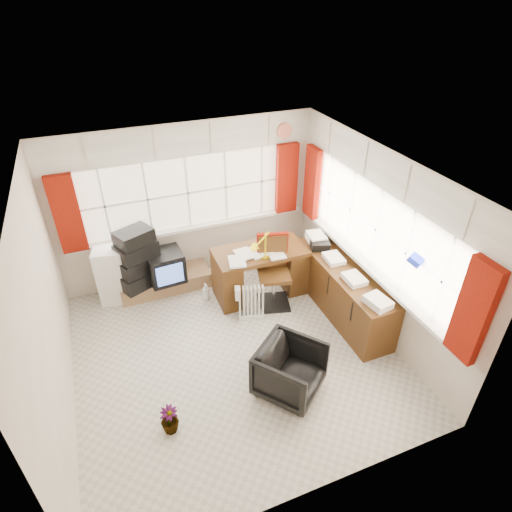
{
  "coord_description": "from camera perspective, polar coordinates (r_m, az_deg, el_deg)",
  "views": [
    {
      "loc": [
        -1.23,
        -3.85,
        4.18
      ],
      "look_at": [
        0.53,
        0.55,
        1.06
      ],
      "focal_mm": 30.0,
      "sensor_mm": 36.0,
      "label": 1
    }
  ],
  "objects": [
    {
      "name": "desk_lamp",
      "position": [
        5.97,
        1.28,
        2.22
      ],
      "size": [
        0.17,
        0.15,
        0.44
      ],
      "color": "yellow",
      "rests_on": "desk"
    },
    {
      "name": "file_tray",
      "position": [
        6.51,
        8.42,
        1.76
      ],
      "size": [
        0.37,
        0.42,
        0.12
      ],
      "primitive_type": "cube",
      "rotation": [
        0.0,
        0.0,
        -0.31
      ],
      "color": "black",
      "rests_on": "credenza"
    },
    {
      "name": "task_chair",
      "position": [
        6.28,
        2.28,
        -1.53
      ],
      "size": [
        0.57,
        0.59,
        1.11
      ],
      "color": "black",
      "rests_on": "ground"
    },
    {
      "name": "spray_bottle_a",
      "position": [
        6.57,
        -6.7,
        -4.77
      ],
      "size": [
        0.14,
        0.14,
        0.3
      ],
      "primitive_type": "imported",
      "rotation": [
        0.0,
        0.0,
        0.24
      ],
      "color": "white",
      "rests_on": "ground"
    },
    {
      "name": "office_chair",
      "position": [
        5.17,
        4.57,
        -14.97
      ],
      "size": [
        0.99,
        1.0,
        0.65
      ],
      "primitive_type": "imported",
      "rotation": [
        0.0,
        0.0,
        0.68
      ],
      "color": "black",
      "rests_on": "ground"
    },
    {
      "name": "radiator",
      "position": [
        6.17,
        -0.64,
        -6.56
      ],
      "size": [
        0.39,
        0.24,
        0.55
      ],
      "color": "white",
      "rests_on": "ground"
    },
    {
      "name": "room_walls",
      "position": [
        4.85,
        -3.41,
        -0.27
      ],
      "size": [
        4.0,
        4.0,
        4.0
      ],
      "color": "beige",
      "rests_on": "ground"
    },
    {
      "name": "tv_bench",
      "position": [
        6.92,
        -12.01,
        -3.35
      ],
      "size": [
        1.4,
        0.5,
        0.25
      ],
      "primitive_type": "cube",
      "color": "#A57A52",
      "rests_on": "ground"
    },
    {
      "name": "window_right",
      "position": [
        5.95,
        14.78,
        -0.86
      ],
      "size": [
        0.12,
        3.7,
        3.6
      ],
      "color": "beige",
      "rests_on": "room_walls"
    },
    {
      "name": "overhead_cabinets",
      "position": [
        5.65,
        2.68,
        13.35
      ],
      "size": [
        3.98,
        3.98,
        0.48
      ],
      "color": "white",
      "rests_on": "room_walls"
    },
    {
      "name": "spray_bottle_b",
      "position": [
        6.89,
        -12.66,
        -3.96
      ],
      "size": [
        0.12,
        0.12,
        0.19
      ],
      "primitive_type": "imported",
      "rotation": [
        0.0,
        0.0,
        -0.78
      ],
      "color": "#8ED4D1",
      "rests_on": "ground"
    },
    {
      "name": "curtains",
      "position": [
        5.9,
        2.21,
        5.85
      ],
      "size": [
        3.83,
        3.83,
        1.15
      ],
      "color": "maroon",
      "rests_on": "room_walls"
    },
    {
      "name": "desk",
      "position": [
        6.49,
        0.53,
        -1.86
      ],
      "size": [
        1.37,
        0.68,
        0.82
      ],
      "color": "#5A3715",
      "rests_on": "ground"
    },
    {
      "name": "credenza",
      "position": [
        6.29,
        11.43,
        -4.49
      ],
      "size": [
        0.5,
        2.0,
        0.85
      ],
      "color": "#5A3715",
      "rests_on": "ground"
    },
    {
      "name": "ground",
      "position": [
        5.81,
        -2.92,
        -12.67
      ],
      "size": [
        4.0,
        4.0,
        0.0
      ],
      "primitive_type": "plane",
      "color": "beige",
      "rests_on": "ground"
    },
    {
      "name": "crt_tv",
      "position": [
        6.62,
        -11.97,
        -1.35
      ],
      "size": [
        0.55,
        0.52,
        0.47
      ],
      "color": "black",
      "rests_on": "tv_bench"
    },
    {
      "name": "flower_vase",
      "position": [
        5.02,
        -11.47,
        -20.61
      ],
      "size": [
        0.22,
        0.22,
        0.35
      ],
      "primitive_type": "imported",
      "rotation": [
        0.0,
        0.0,
        -0.11
      ],
      "color": "black",
      "rests_on": "ground"
    },
    {
      "name": "hifi_stack",
      "position": [
        6.54,
        -15.44,
        -0.52
      ],
      "size": [
        0.79,
        0.66,
        0.92
      ],
      "color": "black",
      "rests_on": "tv_bench"
    },
    {
      "name": "window_back",
      "position": [
        6.75,
        -8.64,
        4.31
      ],
      "size": [
        3.7,
        0.12,
        3.6
      ],
      "color": "beige",
      "rests_on": "room_walls"
    },
    {
      "name": "mini_fridge",
      "position": [
        6.77,
        -18.07,
        -1.95
      ],
      "size": [
        0.63,
        0.64,
        0.9
      ],
      "color": "white",
      "rests_on": "ground"
    }
  ]
}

